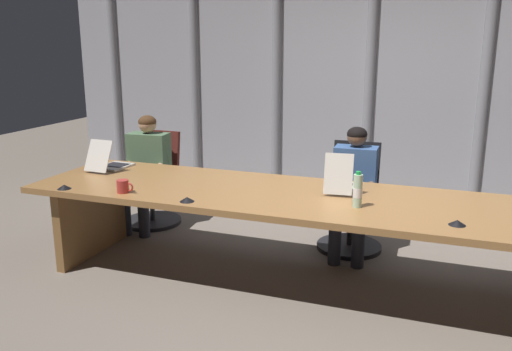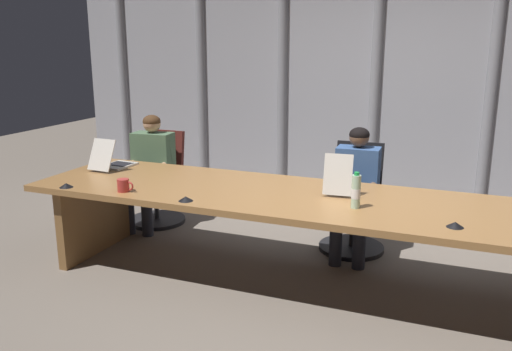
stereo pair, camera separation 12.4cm
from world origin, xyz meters
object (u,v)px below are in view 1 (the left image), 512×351
object	(u,v)px
office_chair_left_end	(154,189)
water_bottle_secondary	(358,191)
laptop_left_end	(110,163)
laptop_left_mid	(340,183)
conference_mic_right_side	(457,223)
office_chair_left_mid	(351,210)
conference_mic_middle	(64,187)
person_left_end	(146,165)
person_left_mid	(353,185)
coffee_mug_near	(123,186)
conference_mic_left_side	(187,199)

from	to	relation	value
office_chair_left_end	water_bottle_secondary	xyz separation A→B (m)	(2.32, -1.10, 0.50)
laptop_left_end	water_bottle_secondary	size ratio (longest dim) A/B	1.74
laptop_left_mid	conference_mic_right_side	distance (m)	1.03
office_chair_left_mid	conference_mic_middle	distance (m)	2.53
office_chair_left_end	person_left_end	world-z (taller)	person_left_end
office_chair_left_end	conference_mic_right_side	xyz separation A→B (m)	(2.99, -1.27, 0.40)
person_left_mid	coffee_mug_near	distance (m)	1.99
office_chair_left_end	office_chair_left_mid	size ratio (longest dim) A/B	0.98
person_left_end	conference_mic_right_side	bearing A→B (deg)	64.50
office_chair_left_end	person_left_end	xyz separation A→B (m)	(0.01, -0.16, 0.30)
laptop_left_mid	coffee_mug_near	size ratio (longest dim) A/B	3.13
laptop_left_mid	office_chair_left_end	distance (m)	2.28
office_chair_left_mid	conference_mic_middle	xyz separation A→B (m)	(-2.05, -1.43, 0.40)
laptop_left_end	office_chair_left_end	xyz separation A→B (m)	(0.01, 0.72, -0.44)
laptop_left_mid	office_chair_left_mid	distance (m)	0.85
person_left_end	person_left_mid	xyz separation A→B (m)	(2.12, -0.00, -0.01)
office_chair_left_mid	water_bottle_secondary	distance (m)	1.23
laptop_left_mid	coffee_mug_near	xyz separation A→B (m)	(-1.57, -0.63, -0.01)
office_chair_left_end	person_left_mid	bearing A→B (deg)	85.81
laptop_left_mid	office_chair_left_end	world-z (taller)	laptop_left_mid
laptop_left_mid	coffee_mug_near	bearing A→B (deg)	106.27
laptop_left_end	office_chair_left_end	world-z (taller)	laptop_left_end
person_left_mid	conference_mic_left_side	bearing A→B (deg)	-41.15
person_left_end	conference_mic_middle	bearing A→B (deg)	-3.39
conference_mic_left_side	person_left_end	bearing A→B (deg)	131.91
person_left_mid	conference_mic_left_side	size ratio (longest dim) A/B	10.50
office_chair_left_end	conference_mic_right_side	world-z (taller)	office_chair_left_end
person_left_mid	conference_mic_right_side	bearing A→B (deg)	35.75
water_bottle_secondary	coffee_mug_near	xyz separation A→B (m)	(-1.77, -0.25, -0.07)
office_chair_left_end	person_left_mid	world-z (taller)	person_left_mid
person_left_mid	office_chair_left_end	bearing A→B (deg)	-96.35
office_chair_left_end	coffee_mug_near	size ratio (longest dim) A/B	6.87
laptop_left_mid	coffee_mug_near	world-z (taller)	laptop_left_mid
person_left_end	coffee_mug_near	distance (m)	1.32
office_chair_left_end	water_bottle_secondary	world-z (taller)	water_bottle_secondary
laptop_left_end	office_chair_left_mid	distance (m)	2.28
laptop_left_mid	conference_mic_middle	size ratio (longest dim) A/B	3.98
office_chair_left_end	water_bottle_secondary	size ratio (longest dim) A/B	3.70
coffee_mug_near	conference_mic_left_side	xyz separation A→B (m)	(0.57, -0.04, -0.03)
laptop_left_end	person_left_mid	bearing A→B (deg)	-71.93
office_chair_left_end	coffee_mug_near	bearing A→B (deg)	22.33
conference_mic_left_side	laptop_left_mid	bearing A→B (deg)	34.21
laptop_left_mid	conference_mic_middle	world-z (taller)	laptop_left_mid
person_left_end	person_left_mid	distance (m)	2.12
office_chair_left_end	office_chair_left_mid	distance (m)	2.10
office_chair_left_end	conference_mic_middle	distance (m)	1.48
person_left_mid	laptop_left_mid	bearing A→B (deg)	-3.48
water_bottle_secondary	conference_mic_right_side	world-z (taller)	water_bottle_secondary
water_bottle_secondary	coffee_mug_near	bearing A→B (deg)	-171.85
conference_mic_middle	coffee_mug_near	bearing A→B (deg)	7.82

